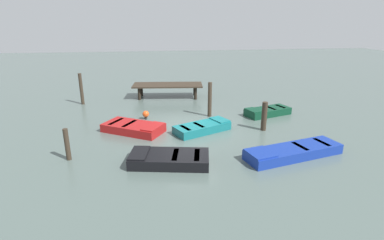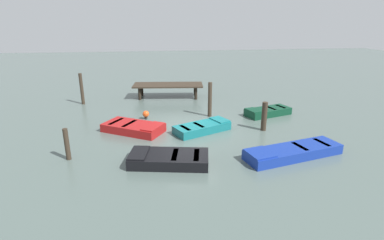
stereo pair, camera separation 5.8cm
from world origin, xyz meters
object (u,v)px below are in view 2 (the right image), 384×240
dock_segment (168,86)px  rowboat_red (134,127)px  rowboat_black (168,159)px  mooring_piling_center (264,116)px  rowboat_teal (202,127)px  mooring_piling_mid_right (82,89)px  mooring_piling_far_right (210,100)px  rowboat_dark_green (268,111)px  marker_buoy (146,114)px  mooring_piling_far_left (67,144)px  rowboat_blue (293,152)px

dock_segment → rowboat_red: bearing=-101.8°
rowboat_black → mooring_piling_center: mooring_piling_center is taller
rowboat_teal → mooring_piling_mid_right: (-6.84, 6.18, 0.80)m
dock_segment → rowboat_black: 10.42m
mooring_piling_far_right → rowboat_red: bearing=-155.9°
mooring_piling_far_right → mooring_piling_center: size_ratio=1.36×
rowboat_dark_green → marker_buoy: bearing=-20.2°
rowboat_black → rowboat_teal: same height
mooring_piling_center → mooring_piling_far_left: (-8.88, -2.04, -0.08)m
rowboat_black → mooring_piling_mid_right: bearing=-51.3°
rowboat_dark_green → marker_buoy: marker_buoy is taller
mooring_piling_far_left → rowboat_teal: bearing=21.5°
rowboat_black → rowboat_blue: 5.01m
mooring_piling_mid_right → rowboat_red: bearing=-58.5°
dock_segment → rowboat_black: dock_segment is taller
mooring_piling_center → marker_buoy: 6.41m
rowboat_black → mooring_piling_center: bearing=-137.9°
rowboat_red → mooring_piling_center: 6.49m
rowboat_dark_green → rowboat_black: bearing=23.2°
rowboat_teal → marker_buoy: 3.66m
mooring_piling_far_right → mooring_piling_mid_right: bearing=153.7°
dock_segment → mooring_piling_mid_right: size_ratio=2.47×
rowboat_teal → mooring_piling_far_right: 2.64m
mooring_piling_center → mooring_piling_mid_right: bearing=147.0°
rowboat_teal → mooring_piling_far_right: bearing=45.9°
rowboat_dark_green → rowboat_blue: bearing=60.4°
rowboat_dark_green → rowboat_teal: bearing=8.6°
dock_segment → mooring_piling_mid_right: bearing=-164.0°
rowboat_black → marker_buoy: marker_buoy is taller
marker_buoy → rowboat_teal: bearing=-40.8°
rowboat_red → rowboat_teal: size_ratio=1.08×
rowboat_dark_green → mooring_piling_far_right: bearing=-22.5°
dock_segment → rowboat_red: dock_segment is taller
rowboat_dark_green → mooring_piling_far_right: mooring_piling_far_right is taller
rowboat_black → rowboat_dark_green: bearing=-127.9°
rowboat_teal → mooring_piling_far_right: (0.85, 2.38, 0.77)m
rowboat_red → mooring_piling_far_left: size_ratio=2.50×
rowboat_red → mooring_piling_far_left: (-2.45, -2.78, 0.43)m
marker_buoy → mooring_piling_center: bearing=-24.4°
mooring_piling_far_left → rowboat_dark_green: bearing=23.6°
rowboat_blue → rowboat_teal: (-3.09, 3.35, 0.00)m
rowboat_black → mooring_piling_far_left: 4.04m
rowboat_teal → marker_buoy: bearing=114.8°
marker_buoy → mooring_piling_far_right: bearing=-0.2°
rowboat_black → marker_buoy: (-0.85, 5.64, 0.07)m
dock_segment → marker_buoy: (-1.59, -4.74, -0.55)m
marker_buoy → mooring_piling_far_left: bearing=-123.1°
dock_segment → mooring_piling_far_right: mooring_piling_far_right is taller
rowboat_black → rowboat_teal: (1.92, 3.25, 0.00)m
dock_segment → marker_buoy: dock_segment is taller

